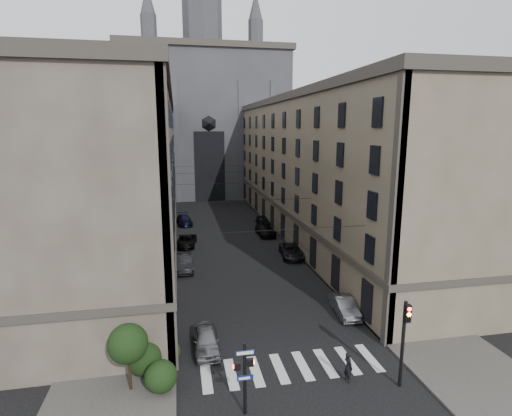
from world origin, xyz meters
TOP-DOWN VIEW (x-y plane):
  - sidewalk_left at (-10.50, 36.00)m, footprint 7.00×80.00m
  - sidewalk_right at (10.50, 36.00)m, footprint 7.00×80.00m
  - zebra_crossing at (0.00, 5.00)m, footprint 11.00×3.20m
  - building_left at (-13.44, 36.00)m, footprint 13.60×60.60m
  - building_right at (13.44, 36.00)m, footprint 13.60×60.60m
  - gothic_tower at (0.00, 74.96)m, footprint 35.00×23.00m
  - pedestrian_signal_left at (-3.51, 1.50)m, footprint 1.02×0.38m
  - traffic_light_right at (5.60, 1.92)m, footprint 0.34×0.50m
  - shrub_cluster at (-8.72, 5.01)m, footprint 3.90×4.40m
  - tram_wires at (0.00, 35.63)m, footprint 14.00×60.00m
  - car_left_near at (-5.01, 8.00)m, footprint 1.70×4.23m
  - car_left_midnear at (-6.20, 23.83)m, footprint 2.01×5.03m
  - car_left_midfar at (-5.69, 32.50)m, footprint 2.91×5.19m
  - car_left_far at (-5.68, 44.29)m, footprint 2.58×5.30m
  - car_right_near at (6.15, 11.07)m, footprint 1.81×4.30m
  - car_right_midnear at (6.11, 25.83)m, footprint 3.02×5.52m
  - car_right_midfar at (5.18, 35.75)m, footprint 2.26×5.33m
  - car_right_far at (6.20, 41.97)m, footprint 1.70×4.00m
  - pedestrian at (2.86, 3.00)m, footprint 0.56×0.75m

SIDE VIEW (x-z plane):
  - zebra_crossing at x=0.00m, z-range 0.00..0.01m
  - sidewalk_left at x=-10.50m, z-range 0.00..0.15m
  - sidewalk_right at x=10.50m, z-range 0.00..0.15m
  - car_right_far at x=6.20m, z-range 0.00..1.35m
  - car_left_midfar at x=-5.69m, z-range 0.00..1.37m
  - car_right_near at x=6.15m, z-range 0.00..1.38m
  - car_left_near at x=-5.01m, z-range 0.00..1.44m
  - car_right_midnear at x=6.11m, z-range 0.00..1.47m
  - car_left_far at x=-5.68m, z-range 0.00..1.48m
  - car_right_midfar at x=5.18m, z-range 0.00..1.53m
  - car_left_midnear at x=-6.20m, z-range 0.00..1.63m
  - pedestrian at x=2.86m, z-range 0.00..1.86m
  - shrub_cluster at x=-8.72m, z-range -0.15..3.75m
  - pedestrian_signal_left at x=-3.51m, z-range 0.32..4.32m
  - traffic_light_right at x=5.60m, z-range 0.69..5.89m
  - tram_wires at x=0.00m, z-range 7.03..7.46m
  - building_left at x=-13.44m, z-range -0.08..18.77m
  - building_right at x=13.44m, z-range -0.08..18.77m
  - gothic_tower at x=0.00m, z-range -11.20..46.80m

